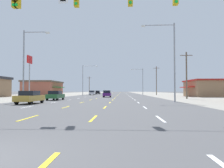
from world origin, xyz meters
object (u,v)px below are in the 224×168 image
Objects in this scene: hatchback_far_left_far at (98,92)px; streetlight_left_row_0 at (26,61)px; hatchback_center_turn_mid at (107,94)px; hatchback_far_left_midfar at (92,93)px; sedan_far_left_near at (55,95)px; streetlight_right_row_1 at (141,80)px; streetlight_right_row_0 at (171,56)px; streetlight_left_row_1 at (84,77)px; sedan_far_left_nearest at (30,97)px; pole_sign_left_row_1 at (30,66)px.

streetlight_left_row_0 is (-2.99, -58.86, 4.79)m from hatchback_far_left_far.
hatchback_center_turn_mid and hatchback_far_left_far have the same top height.
hatchback_far_left_midfar is at bearing -90.05° from hatchback_far_left_far.
streetlight_right_row_1 is at bearing 66.20° from sedan_far_left_near.
hatchback_far_left_far is 61.37m from streetlight_right_row_0.
sedan_far_left_near is at bearing -113.80° from streetlight_right_row_1.
hatchback_far_left_far is (-6.62, 38.66, 0.00)m from hatchback_center_turn_mid.
hatchback_far_left_midfar is 0.44× the size of streetlight_right_row_1.
sedan_far_left_near is 0.50× the size of streetlight_right_row_1.
streetlight_left_row_1 is at bearing 180.00° from streetlight_right_row_1.
hatchback_far_left_midfar is 16.19m from hatchback_far_left_far.
streetlight_right_row_0 is 1.03× the size of streetlight_left_row_1.
streetlight_left_row_0 is 19.53m from streetlight_right_row_0.
sedan_far_left_near is 1.15× the size of hatchback_far_left_midfar.
sedan_far_left_nearest is 9.46m from sedan_far_left_near.
hatchback_center_turn_mid is 1.00× the size of hatchback_far_left_far.
streetlight_left_row_1 is at bearing 92.96° from sedan_far_left_nearest.
sedan_far_left_nearest is at bearing -60.11° from streetlight_left_row_0.
sedan_far_left_near is 1.15× the size of hatchback_center_turn_mid.
streetlight_right_row_0 reaches higher than streetlight_left_row_1.
pole_sign_left_row_1 is at bearing -130.31° from streetlight_right_row_1.
streetlight_left_row_0 is (-2.56, -4.78, 4.82)m from sedan_far_left_near.
hatchback_center_turn_mid is (6.92, 24.88, 0.03)m from sedan_far_left_nearest.
streetlight_left_row_0 reaches higher than pole_sign_left_row_1.
pole_sign_left_row_1 is at bearing -100.76° from hatchback_far_left_far.
streetlight_right_row_1 reaches higher than hatchback_center_turn_mid.
pole_sign_left_row_1 is (-15.22, -6.59, 5.66)m from hatchback_center_turn_mid.
hatchback_center_turn_mid reaches higher than sedan_far_left_nearest.
pole_sign_left_row_1 is (-8.17, 8.83, 5.69)m from sedan_far_left_near.
pole_sign_left_row_1 is at bearing -101.12° from streetlight_left_row_1.
hatchback_far_left_midfar is at bearing 89.66° from sedan_far_left_nearest.
hatchback_center_turn_mid is at bearing -80.28° from hatchback_far_left_far.
streetlight_left_row_1 is at bearing 112.19° from hatchback_center_turn_mid.
sedan_far_left_nearest is at bearing -164.45° from streetlight_right_row_0.
hatchback_center_turn_mid is at bearing 64.56° from streetlight_left_row_0.
sedan_far_left_nearest and sedan_far_left_near have the same top height.
sedan_far_left_near is 0.46× the size of streetlight_left_row_0.
hatchback_far_left_midfar is (0.28, 47.36, 0.03)m from sedan_far_left_nearest.
hatchback_center_turn_mid is at bearing -67.81° from streetlight_left_row_1.
streetlight_left_row_1 reaches higher than hatchback_center_turn_mid.
streetlight_right_row_0 is at bearing -90.00° from streetlight_right_row_1.
streetlight_right_row_0 is (25.13, -13.61, -0.41)m from pole_sign_left_row_1.
streetlight_left_row_0 is (-2.69, 4.68, 4.82)m from sedan_far_left_nearest.
pole_sign_left_row_1 is 30.19m from streetlight_left_row_1.
sedan_far_left_near is 18.39m from streetlight_right_row_0.
hatchback_far_left_midfar is 0.37× the size of streetlight_right_row_0.
streetlight_right_row_1 is at bearing 49.69° from pole_sign_left_row_1.
hatchback_center_turn_mid reaches higher than sedan_far_left_near.
streetlight_left_row_1 is 1.13× the size of streetlight_right_row_1.
pole_sign_left_row_1 reaches higher than hatchback_far_left_far.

